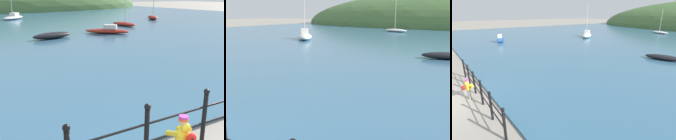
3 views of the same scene
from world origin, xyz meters
TOP-DOWN VIEW (x-y plane):
  - water at (0.00, 32.00)m, footprint 80.00×60.00m
  - boat_far_left at (-12.37, 21.37)m, footprint 3.81×4.27m
  - boat_twin_mast at (2.61, 15.95)m, footprint 3.11×1.66m
  - boat_mid_harbor at (-7.52, 37.03)m, footprint 4.11×2.80m

SIDE VIEW (x-z plane):
  - water at x=0.00m, z-range 0.00..0.10m
  - boat_twin_mast at x=2.61m, z-range 0.10..0.52m
  - boat_mid_harbor at x=-7.52m, z-range -2.01..2.69m
  - boat_far_left at x=-12.37m, z-range -2.19..3.15m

